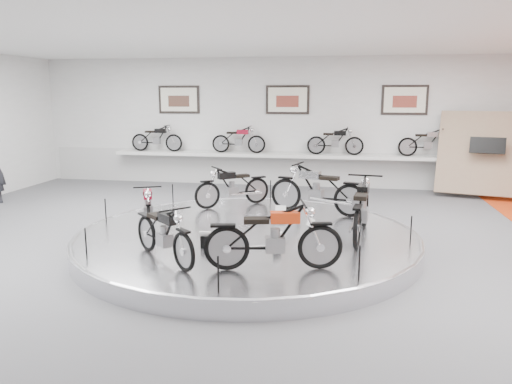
% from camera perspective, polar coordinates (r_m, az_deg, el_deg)
% --- Properties ---
extents(floor, '(16.00, 16.00, 0.00)m').
position_cam_1_polar(floor, '(9.25, -1.37, -6.90)').
color(floor, '#525255').
rests_on(floor, ground).
extents(ceiling, '(16.00, 16.00, 0.00)m').
position_cam_1_polar(ceiling, '(8.87, -1.49, 18.50)').
color(ceiling, white).
rests_on(ceiling, wall_back).
extents(wall_back, '(16.00, 0.00, 16.00)m').
position_cam_1_polar(wall_back, '(15.75, 3.61, 7.93)').
color(wall_back, silver).
rests_on(wall_back, floor).
extents(dado_band, '(15.68, 0.04, 1.10)m').
position_cam_1_polar(dado_band, '(15.87, 3.54, 2.70)').
color(dado_band, '#BCBCBA').
rests_on(dado_band, floor).
extents(display_platform, '(6.40, 6.40, 0.30)m').
position_cam_1_polar(display_platform, '(9.48, -1.02, -5.49)').
color(display_platform, silver).
rests_on(display_platform, floor).
extents(platform_rim, '(6.40, 6.40, 0.10)m').
position_cam_1_polar(platform_rim, '(9.45, -1.02, -4.79)').
color(platform_rim, '#B2B2BA').
rests_on(platform_rim, display_platform).
extents(shelf, '(11.00, 0.55, 0.10)m').
position_cam_1_polar(shelf, '(15.54, 3.44, 4.19)').
color(shelf, silver).
rests_on(shelf, wall_back).
extents(poster_left, '(1.35, 0.06, 0.88)m').
position_cam_1_polar(poster_left, '(16.44, -8.80, 10.40)').
color(poster_left, white).
rests_on(poster_left, wall_back).
extents(poster_center, '(1.35, 0.06, 0.88)m').
position_cam_1_polar(poster_center, '(15.68, 3.62, 10.48)').
color(poster_center, white).
rests_on(poster_center, wall_back).
extents(poster_right, '(1.35, 0.06, 0.88)m').
position_cam_1_polar(poster_right, '(15.69, 16.63, 10.05)').
color(poster_right, white).
rests_on(poster_right, wall_back).
extents(display_panel, '(2.56, 1.52, 2.30)m').
position_cam_1_polar(display_panel, '(15.31, 24.54, 4.06)').
color(display_panel, '#906F59').
rests_on(display_panel, floor).
extents(shelf_bike_a, '(1.22, 0.43, 0.73)m').
position_cam_1_polar(shelf_bike_a, '(16.50, -11.27, 5.85)').
color(shelf_bike_a, black).
rests_on(shelf_bike_a, shelf).
extents(shelf_bike_b, '(1.22, 0.43, 0.73)m').
position_cam_1_polar(shelf_bike_b, '(15.73, -2.01, 5.81)').
color(shelf_bike_b, maroon).
rests_on(shelf_bike_b, shelf).
extents(shelf_bike_c, '(1.22, 0.43, 0.73)m').
position_cam_1_polar(shelf_bike_c, '(15.40, 9.04, 5.57)').
color(shelf_bike_c, black).
rests_on(shelf_bike_c, shelf).
extents(shelf_bike_d, '(1.22, 0.43, 0.73)m').
position_cam_1_polar(shelf_bike_d, '(15.59, 19.04, 5.17)').
color(shelf_bike_d, '#AFB0B4').
rests_on(shelf_bike_d, shelf).
extents(bike_a, '(1.96, 1.17, 1.09)m').
position_cam_1_polar(bike_a, '(10.87, 7.00, 0.34)').
color(bike_a, '#AFB0B4').
rests_on(bike_a, display_platform).
extents(bike_b, '(1.61, 1.43, 0.94)m').
position_cam_1_polar(bike_b, '(11.54, -2.69, 0.66)').
color(bike_b, black).
rests_on(bike_b, display_platform).
extents(bike_c, '(1.08, 1.60, 0.89)m').
position_cam_1_polar(bike_c, '(9.90, -12.24, -1.49)').
color(bike_c, maroon).
rests_on(bike_c, display_platform).
extents(bike_d, '(1.51, 1.45, 0.91)m').
position_cam_1_polar(bike_d, '(7.87, -10.49, -4.58)').
color(bike_d, black).
rests_on(bike_d, display_platform).
extents(bike_e, '(1.83, 0.97, 1.02)m').
position_cam_1_polar(bike_e, '(7.33, 2.04, -5.09)').
color(bike_e, red).
rests_on(bike_e, display_platform).
extents(bike_f, '(0.88, 1.92, 1.09)m').
position_cam_1_polar(bike_f, '(9.19, 12.00, -1.79)').
color(bike_f, black).
rests_on(bike_f, display_platform).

